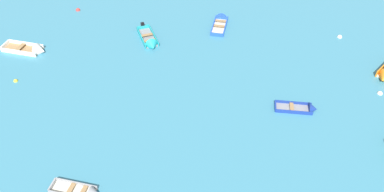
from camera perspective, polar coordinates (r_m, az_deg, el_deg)
The scene contains 8 objects.
rowboat_blue_midfield_right at distance 37.13m, azimuth 4.43°, elevation 11.40°, with size 2.34×3.89×1.11m.
rowboat_turquoise_cluster_outer at distance 34.06m, azimuth -6.38°, elevation 8.17°, with size 1.92×4.01×1.12m.
rowboat_deep_blue_midfield_left at distance 28.48m, azimuth 16.78°, elevation -1.84°, with size 3.18×1.71×0.94m.
rowboat_white_outer_left at distance 35.60m, azimuth -22.96°, elevation 6.44°, with size 4.10×2.65×1.24m.
mooring_buoy_central at distance 32.04m, azimuth 26.59°, elevation 0.32°, with size 0.41×0.41×0.41m, color silver.
mooring_buoy_far_field at distance 32.89m, azimuth -25.16°, elevation 2.05°, with size 0.34×0.34×0.34m, color yellow.
mooring_buoy_trailing at distance 37.34m, azimuth 21.47°, elevation 8.30°, with size 0.43×0.43×0.43m, color silver.
mooring_buoy_outer_edge at distance 40.64m, azimuth -16.89°, elevation 12.33°, with size 0.44×0.44×0.44m, color red.
Camera 1 is at (-2.86, 0.64, 19.15)m, focal length 35.17 mm.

